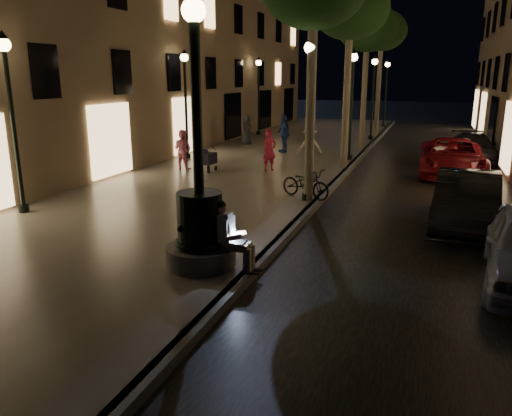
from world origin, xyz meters
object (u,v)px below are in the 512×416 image
at_px(lamp_left_c, 259,86).
at_px(pedestrian_dark, 246,130).
at_px(seated_man_laptop, 229,234).
at_px(tree_far, 382,32).
at_px(tree_third, 368,28).
at_px(lamp_curb_a, 309,99).
at_px(lamp_left_b, 185,90).
at_px(lamp_curb_b, 352,91).
at_px(car_third, 452,157).
at_px(pedestrian_red, 270,150).
at_px(pedestrian_blue, 284,134).
at_px(stroller, 208,159).
at_px(lamp_curb_c, 373,87).
at_px(lamp_left_a, 10,101).
at_px(car_rear, 473,147).
at_px(fountain_lamppost, 200,217).
at_px(tree_second, 351,10).
at_px(pedestrian_white, 309,147).
at_px(pedestrian_pink, 183,150).
at_px(car_second, 467,201).
at_px(bicycle, 306,183).
at_px(lamp_curb_d, 386,85).

bearing_deg(lamp_left_c, pedestrian_dark, -78.88).
height_order(seated_man_laptop, tree_far, tree_far).
height_order(tree_third, lamp_curb_a, tree_third).
xyz_separation_m(lamp_curb_a, lamp_left_b, (-7.10, 6.00, 0.00)).
relative_size(lamp_curb_a, lamp_left_b, 1.00).
relative_size(lamp_curb_a, lamp_curb_b, 1.00).
height_order(car_third, pedestrian_red, pedestrian_red).
xyz_separation_m(seated_man_laptop, pedestrian_dark, (-6.09, 17.28, 0.08)).
xyz_separation_m(pedestrian_red, pedestrian_blue, (-0.88, 4.99, 0.10)).
bearing_deg(pedestrian_dark, stroller, -163.30).
xyz_separation_m(tree_far, lamp_left_c, (-7.18, -2.00, -3.20)).
bearing_deg(lamp_curb_a, lamp_curb_c, 90.00).
relative_size(lamp_left_b, pedestrian_red, 2.92).
bearing_deg(lamp_left_b, car_third, 3.29).
bearing_deg(seated_man_laptop, tree_far, 89.60).
bearing_deg(lamp_curb_b, lamp_left_c, 131.59).
xyz_separation_m(lamp_curb_c, lamp_left_a, (-7.10, -20.00, 0.00)).
relative_size(lamp_left_a, car_rear, 1.13).
relative_size(fountain_lamppost, pedestrian_dark, 3.24).
bearing_deg(car_rear, tree_second, -142.19).
distance_m(tree_third, lamp_left_b, 9.74).
xyz_separation_m(lamp_curb_b, lamp_left_a, (-7.10, -12.00, 0.00)).
bearing_deg(seated_man_laptop, pedestrian_white, 95.95).
relative_size(seated_man_laptop, pedestrian_pink, 0.87).
height_order(lamp_left_c, pedestrian_blue, lamp_left_c).
distance_m(tree_second, lamp_left_a, 12.71).
bearing_deg(pedestrian_blue, fountain_lamppost, -31.52).
height_order(lamp_curb_c, car_third, lamp_curb_c).
height_order(car_second, pedestrian_dark, pedestrian_dark).
bearing_deg(stroller, fountain_lamppost, -60.67).
xyz_separation_m(seated_man_laptop, car_second, (4.54, 5.15, -0.19)).
xyz_separation_m(tree_far, lamp_curb_c, (-0.08, -2.00, -3.20)).
bearing_deg(lamp_curb_b, tree_far, 89.54).
height_order(lamp_left_c, pedestrian_white, lamp_left_c).
relative_size(lamp_curb_a, pedestrian_red, 2.92).
distance_m(pedestrian_blue, pedestrian_dark, 3.46).
xyz_separation_m(stroller, car_second, (9.24, -4.09, 0.01)).
relative_size(lamp_left_b, bicycle, 2.76).
bearing_deg(tree_third, pedestrian_white, -101.87).
height_order(car_third, pedestrian_blue, pedestrian_blue).
bearing_deg(lamp_left_c, pedestrian_white, -60.54).
bearing_deg(tree_second, seated_man_laptop, -90.89).
xyz_separation_m(pedestrian_red, pedestrian_dark, (-3.62, 7.09, -0.02)).
bearing_deg(lamp_left_a, lamp_left_c, 90.00).
bearing_deg(car_rear, lamp_left_a, -135.49).
relative_size(lamp_left_c, stroller, 4.67).
bearing_deg(car_rear, lamp_curb_a, -121.73).
relative_size(fountain_lamppost, bicycle, 2.99).
bearing_deg(pedestrian_white, bicycle, 77.92).
xyz_separation_m(lamp_curb_d, lamp_left_b, (-7.10, -18.00, 0.00)).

